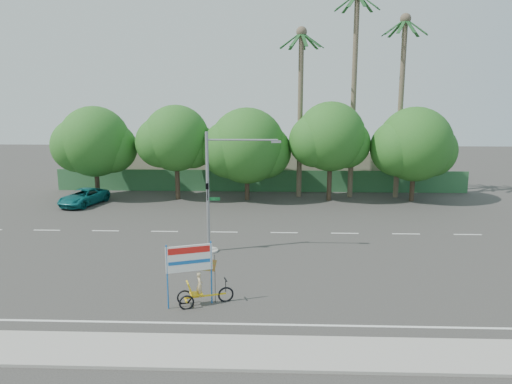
{
  "coord_description": "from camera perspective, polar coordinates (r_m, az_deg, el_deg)",
  "views": [
    {
      "loc": [
        1.3,
        -23.85,
        9.34
      ],
      "look_at": [
        0.26,
        4.35,
        3.5
      ],
      "focal_mm": 35.0,
      "sensor_mm": 36.0,
      "label": 1
    }
  ],
  "objects": [
    {
      "name": "building_right",
      "position": [
        50.86,
        9.67,
        3.0
      ],
      "size": [
        14.0,
        8.0,
        3.6
      ],
      "primitive_type": "cube",
      "color": "#BBAD94",
      "rests_on": "ground"
    },
    {
      "name": "tree_left",
      "position": [
        42.89,
        -9.17,
        5.82
      ],
      "size": [
        6.66,
        5.6,
        8.07
      ],
      "color": "#473828",
      "rests_on": "ground"
    },
    {
      "name": "tree_center",
      "position": [
        42.2,
        -1.1,
        5.06
      ],
      "size": [
        7.62,
        6.4,
        7.85
      ],
      "color": "#473828",
      "rests_on": "ground"
    },
    {
      "name": "tree_far_right",
      "position": [
        43.7,
        17.63,
        4.98
      ],
      "size": [
        7.38,
        6.2,
        7.94
      ],
      "color": "#473828",
      "rests_on": "ground"
    },
    {
      "name": "trike_billboard",
      "position": [
        22.24,
        -6.85,
        -9.93
      ],
      "size": [
        2.83,
        1.26,
        2.92
      ],
      "rotation": [
        0.0,
        0.0,
        0.34
      ],
      "color": "black",
      "rests_on": "ground"
    },
    {
      "name": "building_left",
      "position": [
        51.64,
        -10.57,
        3.32
      ],
      "size": [
        12.0,
        8.0,
        4.0
      ],
      "primitive_type": "cube",
      "color": "#BBAD94",
      "rests_on": "ground"
    },
    {
      "name": "fence",
      "position": [
        46.13,
        0.46,
        1.28
      ],
      "size": [
        38.0,
        0.08,
        2.0
      ],
      "primitive_type": "cube",
      "color": "#336B3D",
      "rests_on": "ground"
    },
    {
      "name": "palm_tall",
      "position": [
        43.88,
        11.18,
        12.95
      ],
      "size": [
        3.73,
        3.79,
        17.45
      ],
      "color": "#70604C",
      "rests_on": "ground"
    },
    {
      "name": "ground",
      "position": [
        25.65,
        -0.95,
        -9.67
      ],
      "size": [
        120.0,
        120.0,
        0.0
      ],
      "primitive_type": "plane",
      "color": "#33302D",
      "rests_on": "ground"
    },
    {
      "name": "traffic_signal",
      "position": [
        28.78,
        -4.92,
        -1.25
      ],
      "size": [
        4.72,
        1.1,
        7.0
      ],
      "color": "gray",
      "rests_on": "ground"
    },
    {
      "name": "palm_mid",
      "position": [
        44.65,
        16.3,
        11.31
      ],
      "size": [
        3.73,
        3.79,
        15.45
      ],
      "color": "#70604C",
      "rests_on": "ground"
    },
    {
      "name": "palm_short",
      "position": [
        43.41,
        5.11,
        11.02
      ],
      "size": [
        3.73,
        3.79,
        14.45
      ],
      "color": "#70604C",
      "rests_on": "ground"
    },
    {
      "name": "pickup_truck",
      "position": [
        43.21,
        -19.11,
        -0.55
      ],
      "size": [
        3.44,
        5.18,
        1.32
      ],
      "primitive_type": "imported",
      "rotation": [
        0.0,
        0.0,
        -0.28
      ],
      "color": "#0E6062",
      "rests_on": "ground"
    },
    {
      "name": "tree_far_left",
      "position": [
        44.81,
        -18.01,
        5.26
      ],
      "size": [
        7.14,
        6.0,
        7.96
      ],
      "color": "#473828",
      "rests_on": "ground"
    },
    {
      "name": "sidewalk_near",
      "position": [
        18.85,
        -2.22,
        -17.82
      ],
      "size": [
        50.0,
        2.4,
        0.12
      ],
      "primitive_type": "cube",
      "color": "gray",
      "rests_on": "ground"
    },
    {
      "name": "tree_right",
      "position": [
        42.31,
        8.46,
        6.0
      ],
      "size": [
        6.9,
        5.8,
        8.36
      ],
      "color": "#473828",
      "rests_on": "ground"
    }
  ]
}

